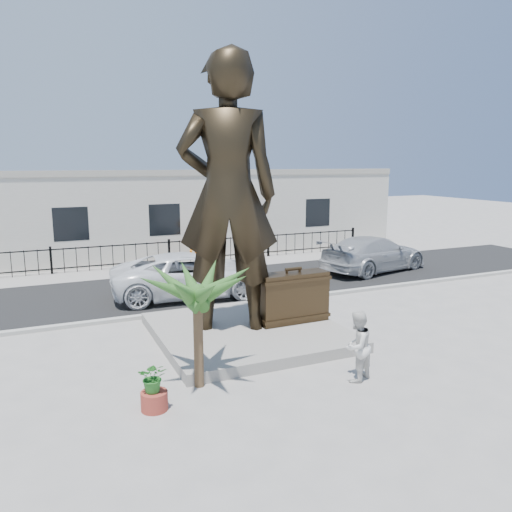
{
  "coord_description": "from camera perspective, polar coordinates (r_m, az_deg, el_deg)",
  "views": [
    {
      "loc": [
        -5.95,
        -11.47,
        5.07
      ],
      "look_at": [
        0.0,
        2.0,
        2.3
      ],
      "focal_mm": 35.0,
      "sensor_mm": 36.0,
      "label": 1
    }
  ],
  "objects": [
    {
      "name": "suitcase",
      "position": [
        15.16,
        4.25,
        -4.72
      ],
      "size": [
        2.17,
        0.72,
        1.52
      ],
      "primitive_type": "cube",
      "rotation": [
        0.0,
        0.0,
        0.02
      ],
      "color": "#332515",
      "rests_on": "plinth"
    },
    {
      "name": "building",
      "position": [
        29.23,
        -12.01,
        4.78
      ],
      "size": [
        28.0,
        7.0,
        4.4
      ],
      "primitive_type": "cube",
      "color": "silver",
      "rests_on": "ground"
    },
    {
      "name": "tourist",
      "position": [
        12.07,
        11.46,
        -10.06
      ],
      "size": [
        1.01,
        0.92,
        1.69
      ],
      "primitive_type": "imported",
      "rotation": [
        0.0,
        0.0,
        3.57
      ],
      "color": "silver",
      "rests_on": "ground"
    },
    {
      "name": "shrub",
      "position": [
        10.76,
        -11.65,
        -13.39
      ],
      "size": [
        0.73,
        0.68,
        0.65
      ],
      "primitive_type": "imported",
      "rotation": [
        0.0,
        0.0,
        -0.35
      ],
      "color": "#256C23",
      "rests_on": "planter"
    },
    {
      "name": "car_white",
      "position": [
        19.19,
        -7.4,
        -2.16
      ],
      "size": [
        6.29,
        3.44,
        1.67
      ],
      "primitive_type": "imported",
      "rotation": [
        0.0,
        0.0,
        1.46
      ],
      "color": "white",
      "rests_on": "street"
    },
    {
      "name": "plinth",
      "position": [
        14.91,
        -0.99,
        -8.62
      ],
      "size": [
        5.2,
        5.2,
        0.3
      ],
      "primitive_type": "cube",
      "color": "gray",
      "rests_on": "ground"
    },
    {
      "name": "fence",
      "position": [
        25.39,
        -9.89,
        0.35
      ],
      "size": [
        22.0,
        0.1,
        1.2
      ],
      "primitive_type": "cube",
      "color": "black",
      "rests_on": "ground"
    },
    {
      "name": "statue",
      "position": [
        14.14,
        -3.26,
        7.06
      ],
      "size": [
        3.3,
        2.71,
        7.77
      ],
      "primitive_type": "imported",
      "rotation": [
        0.0,
        0.0,
        2.8
      ],
      "color": "black",
      "rests_on": "plinth"
    },
    {
      "name": "far_sidewalk",
      "position": [
        24.74,
        -9.4,
        -1.3
      ],
      "size": [
        40.0,
        2.5,
        0.02
      ],
      "primitive_type": "cube",
      "color": "#9E9991",
      "rests_on": "ground"
    },
    {
      "name": "palm_tree",
      "position": [
        11.94,
        -6.49,
        -14.54
      ],
      "size": [
        1.8,
        1.8,
        3.2
      ],
      "primitive_type": null,
      "color": "#2B561F",
      "rests_on": "ground"
    },
    {
      "name": "ground",
      "position": [
        13.88,
        3.4,
        -10.79
      ],
      "size": [
        100.0,
        100.0,
        0.0
      ],
      "primitive_type": "plane",
      "color": "#9E9991",
      "rests_on": "ground"
    },
    {
      "name": "street",
      "position": [
        20.98,
        -6.64,
        -3.39
      ],
      "size": [
        40.0,
        7.0,
        0.01
      ],
      "primitive_type": "cube",
      "color": "black",
      "rests_on": "ground"
    },
    {
      "name": "curb",
      "position": [
        17.77,
        -3.27,
        -5.75
      ],
      "size": [
        40.0,
        0.25,
        0.12
      ],
      "primitive_type": "cube",
      "color": "#A5A399",
      "rests_on": "ground"
    },
    {
      "name": "planter",
      "position": [
        10.98,
        -11.54,
        -15.91
      ],
      "size": [
        0.56,
        0.56,
        0.4
      ],
      "primitive_type": "cylinder",
      "color": "#983428",
      "rests_on": "ground"
    },
    {
      "name": "car_silver",
      "position": [
        24.15,
        13.32,
        0.27
      ],
      "size": [
        6.08,
        3.56,
        1.65
      ],
      "primitive_type": "imported",
      "rotation": [
        0.0,
        0.0,
        1.8
      ],
      "color": "#A5A7A9",
      "rests_on": "street"
    },
    {
      "name": "worker",
      "position": [
        24.92,
        -6.51,
        1.18
      ],
      "size": [
        1.45,
        1.16,
        1.96
      ],
      "primitive_type": "imported",
      "rotation": [
        0.0,
        0.0,
        0.39
      ],
      "color": "orange",
      "rests_on": "far_sidewalk"
    }
  ]
}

